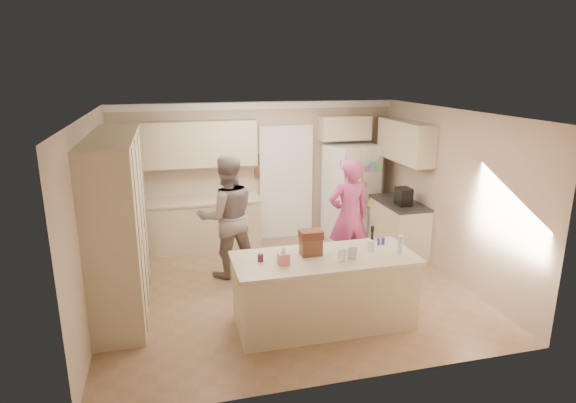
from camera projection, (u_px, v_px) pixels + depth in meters
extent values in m
cube|color=#8B6D54|center=(287.00, 289.00, 7.20)|extent=(5.20, 4.60, 0.02)
cube|color=white|center=(287.00, 112.00, 6.49)|extent=(5.20, 4.60, 0.02)
cube|color=#C3AB93|center=(257.00, 172.00, 9.00)|extent=(5.20, 0.02, 2.60)
cube|color=#C3AB93|center=(345.00, 268.00, 4.69)|extent=(5.20, 0.02, 2.60)
cube|color=#C3AB93|center=(92.00, 219.00, 6.22)|extent=(0.02, 4.60, 2.60)
cube|color=#C3AB93|center=(450.00, 194.00, 7.47)|extent=(0.02, 4.60, 2.60)
cube|color=white|center=(256.00, 106.00, 8.62)|extent=(5.20, 0.08, 0.12)
cube|color=beige|center=(119.00, 221.00, 6.52)|extent=(0.60, 2.60, 2.35)
cube|color=beige|center=(198.00, 226.00, 8.67)|extent=(2.20, 0.60, 0.88)
cube|color=beige|center=(197.00, 201.00, 8.54)|extent=(2.24, 0.63, 0.04)
cube|color=beige|center=(194.00, 144.00, 8.39)|extent=(2.20, 0.35, 0.80)
cube|color=black|center=(286.00, 184.00, 9.17)|extent=(0.90, 0.06, 2.10)
cube|color=white|center=(286.00, 184.00, 9.14)|extent=(1.02, 0.03, 2.22)
cube|color=brown|center=(258.00, 159.00, 8.90)|extent=(0.15, 0.02, 0.20)
cube|color=brown|center=(258.00, 174.00, 8.97)|extent=(0.15, 0.02, 0.20)
cube|color=white|center=(351.00, 192.00, 9.19)|extent=(1.06, 0.93, 1.80)
cube|color=gray|center=(358.00, 196.00, 8.86)|extent=(0.02, 0.02, 1.78)
cube|color=black|center=(348.00, 184.00, 8.73)|extent=(0.22, 0.03, 0.35)
cylinder|color=silver|center=(356.00, 189.00, 8.79)|extent=(0.02, 0.02, 0.85)
cylinder|color=silver|center=(361.00, 188.00, 8.82)|extent=(0.02, 0.02, 0.85)
cube|color=beige|center=(345.00, 128.00, 9.01)|extent=(0.95, 0.35, 0.45)
cube|color=beige|center=(399.00, 228.00, 8.56)|extent=(0.60, 1.20, 0.88)
cube|color=#2D2B28|center=(400.00, 203.00, 8.43)|extent=(0.63, 1.24, 0.04)
cube|color=beige|center=(405.00, 141.00, 8.37)|extent=(0.35, 1.50, 0.70)
cube|color=black|center=(404.00, 196.00, 8.19)|extent=(0.22, 0.28, 0.30)
cube|color=beige|center=(324.00, 292.00, 6.10)|extent=(2.20, 0.90, 0.88)
cube|color=beige|center=(325.00, 258.00, 5.97)|extent=(2.28, 0.96, 0.05)
cylinder|color=white|center=(372.00, 245.00, 6.15)|extent=(0.13, 0.13, 0.15)
cube|color=pink|center=(284.00, 258.00, 5.72)|extent=(0.13, 0.13, 0.14)
cone|color=white|center=(284.00, 250.00, 5.69)|extent=(0.08, 0.08, 0.08)
cube|color=brown|center=(311.00, 246.00, 5.99)|extent=(0.26, 0.18, 0.22)
cube|color=#592D1E|center=(311.00, 234.00, 5.95)|extent=(0.28, 0.20, 0.10)
cylinder|color=#59263F|center=(261.00, 258.00, 5.81)|extent=(0.07, 0.07, 0.09)
cube|color=white|center=(342.00, 255.00, 5.79)|extent=(0.12, 0.06, 0.16)
cube|color=silver|center=(352.00, 253.00, 5.88)|extent=(0.12, 0.05, 0.16)
cylinder|color=silver|center=(401.00, 245.00, 6.02)|extent=(0.07, 0.07, 0.24)
cylinder|color=#3D3AA6|center=(378.00, 241.00, 6.36)|extent=(0.05, 0.05, 0.09)
cylinder|color=#3D3AA6|center=(383.00, 241.00, 6.37)|extent=(0.05, 0.05, 0.09)
imported|color=gray|center=(227.00, 217.00, 7.43)|extent=(1.01, 0.82, 1.93)
imported|color=#C23F8B|center=(349.00, 217.00, 7.57)|extent=(0.69, 0.47, 1.84)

